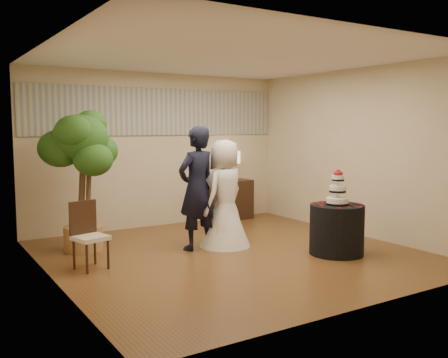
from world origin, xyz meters
TOP-DOWN VIEW (x-y plane):
  - floor at (0.00, 0.00)m, footprint 5.00×5.00m
  - ceiling at (0.00, 0.00)m, footprint 5.00×5.00m
  - wall_back at (0.00, 2.50)m, footprint 5.00×0.06m
  - wall_front at (0.00, -2.50)m, footprint 5.00×0.06m
  - wall_left at (-2.50, 0.00)m, footprint 0.06×5.00m
  - wall_right at (2.50, 0.00)m, footprint 0.06×5.00m
  - mural_border at (0.00, 2.48)m, footprint 4.90×0.02m
  - groom at (-0.29, 0.54)m, footprint 0.76×0.58m
  - bride at (0.16, 0.48)m, footprint 1.06×1.05m
  - cake_table at (1.27, -0.79)m, footprint 0.95×0.95m
  - wedding_cake at (1.27, -0.79)m, footprint 0.32×0.32m
  - console at (1.39, 2.30)m, footprint 0.94×0.43m
  - table_lamp at (1.39, 2.30)m, footprint 0.33×0.33m
  - ficus_tree at (-1.76, 1.37)m, footprint 1.41×1.41m
  - side_chair at (-1.97, 0.34)m, footprint 0.50×0.51m

SIDE VIEW (x-z plane):
  - floor at x=0.00m, z-range 0.00..0.00m
  - cake_table at x=1.27m, z-range 0.00..0.72m
  - console at x=1.39m, z-range 0.00..0.78m
  - side_chair at x=-1.97m, z-range 0.00..0.88m
  - bride at x=0.16m, z-range 0.00..1.64m
  - groom at x=-0.29m, z-range 0.00..1.84m
  - wedding_cake at x=1.27m, z-range 0.72..1.23m
  - ficus_tree at x=-1.76m, z-range 0.00..2.13m
  - table_lamp at x=1.39m, z-range 0.78..1.36m
  - wall_back at x=0.00m, z-range 0.00..2.80m
  - wall_front at x=0.00m, z-range 0.00..2.80m
  - wall_left at x=-2.50m, z-range 0.00..2.80m
  - wall_right at x=2.50m, z-range 0.00..2.80m
  - mural_border at x=0.00m, z-range 1.68..2.52m
  - ceiling at x=0.00m, z-range 2.80..2.80m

